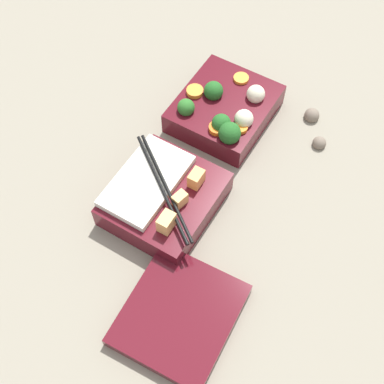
{
  "coord_description": "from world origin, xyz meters",
  "views": [
    {
      "loc": [
        0.45,
        0.27,
        0.74
      ],
      "look_at": [
        0.08,
        0.05,
        0.04
      ],
      "focal_mm": 50.0,
      "sensor_mm": 36.0,
      "label": 1
    }
  ],
  "objects": [
    {
      "name": "pebble_0",
      "position": [
        -0.19,
        0.13,
        0.01
      ],
      "size": [
        0.03,
        0.03,
        0.03
      ],
      "primitive_type": "sphere",
      "color": "#7A6B5B",
      "rests_on": "ground_plane"
    },
    {
      "name": "bento_tray_rice",
      "position": [
        0.1,
        0.01,
        0.03
      ],
      "size": [
        0.17,
        0.17,
        0.07
      ],
      "color": "#510F19",
      "rests_on": "ground_plane"
    },
    {
      "name": "bento_tray_vegetable",
      "position": [
        -0.1,
        0.01,
        0.03
      ],
      "size": [
        0.17,
        0.15,
        0.07
      ],
      "color": "#510F19",
      "rests_on": "ground_plane"
    },
    {
      "name": "ground_plane",
      "position": [
        0.0,
        0.0,
        0.0
      ],
      "size": [
        3.0,
        3.0,
        0.0
      ],
      "primitive_type": "plane",
      "color": "gray"
    },
    {
      "name": "pebble_2",
      "position": [
        -0.14,
        0.17,
        0.01
      ],
      "size": [
        0.02,
        0.02,
        0.02
      ],
      "primitive_type": "sphere",
      "color": "#7A6B5B",
      "rests_on": "ground_plane"
    },
    {
      "name": "bento_lid",
      "position": [
        0.24,
        0.13,
        0.01
      ],
      "size": [
        0.18,
        0.16,
        0.02
      ],
      "primitive_type": "cube",
      "rotation": [
        0.0,
        0.0,
        0.06
      ],
      "color": "#510F19",
      "rests_on": "ground_plane"
    }
  ]
}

